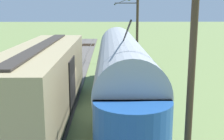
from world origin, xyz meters
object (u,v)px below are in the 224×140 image
object	(u,v)px
catenary_pole_foreground	(137,30)
switch_stand	(137,71)
coach_adjacent	(43,82)
catenary_pole_mid_near	(190,70)
vintage_streetcar	(121,71)

from	to	relation	value
catenary_pole_foreground	switch_stand	distance (m)	8.50
coach_adjacent	switch_stand	size ratio (longest dim) A/B	10.61
coach_adjacent	catenary_pole_foreground	size ratio (longest dim) A/B	1.94
catenary_pole_mid_near	switch_stand	bearing A→B (deg)	-87.09
vintage_streetcar	catenary_pole_foreground	world-z (taller)	catenary_pole_foreground
catenary_pole_foreground	switch_stand	bearing A→B (deg)	85.27
vintage_streetcar	switch_stand	size ratio (longest dim) A/B	14.77
catenary_pole_foreground	catenary_pole_mid_near	bearing A→B (deg)	90.00
coach_adjacent	switch_stand	bearing A→B (deg)	-121.68
coach_adjacent	catenary_pole_foreground	distance (m)	18.56
vintage_streetcar	catenary_pole_foreground	bearing A→B (deg)	-98.80
catenary_pole_mid_near	switch_stand	xyz separation A→B (m)	(0.66, -13.01, -2.82)
catenary_pole_foreground	vintage_streetcar	bearing A→B (deg)	81.20
vintage_streetcar	catenary_pole_mid_near	bearing A→B (deg)	112.39
vintage_streetcar	switch_stand	distance (m)	7.63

